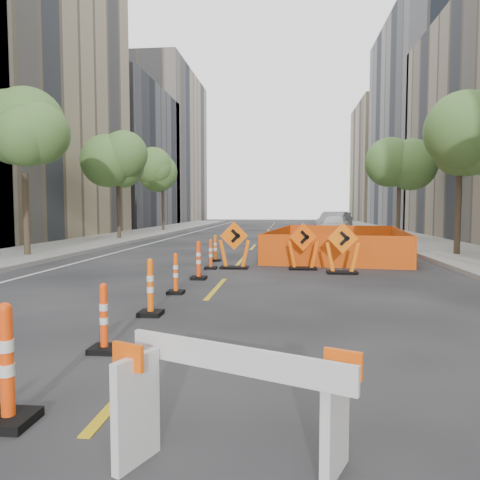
# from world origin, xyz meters

# --- Properties ---
(ground_plane) EXTENTS (140.00, 140.00, 0.00)m
(ground_plane) POSITION_xyz_m (0.00, 0.00, 0.00)
(ground_plane) COLOR black
(sidewalk_left) EXTENTS (4.00, 90.00, 0.15)m
(sidewalk_left) POSITION_xyz_m (-9.00, 12.00, 0.07)
(sidewalk_left) COLOR gray
(sidewalk_left) RESTS_ON ground
(sidewalk_right) EXTENTS (4.00, 90.00, 0.15)m
(sidewalk_right) POSITION_xyz_m (9.00, 12.00, 0.07)
(sidewalk_right) COLOR gray
(sidewalk_right) RESTS_ON ground
(bld_left_d) EXTENTS (12.00, 16.00, 14.00)m
(bld_left_d) POSITION_xyz_m (-17.00, 39.20, 7.00)
(bld_left_d) COLOR #4C4C51
(bld_left_d) RESTS_ON ground
(bld_left_e) EXTENTS (12.00, 20.00, 20.00)m
(bld_left_e) POSITION_xyz_m (-17.00, 55.60, 10.00)
(bld_left_e) COLOR gray
(bld_left_e) RESTS_ON ground
(bld_right_d) EXTENTS (12.00, 18.00, 20.00)m
(bld_right_d) POSITION_xyz_m (17.00, 40.20, 10.00)
(bld_right_d) COLOR gray
(bld_right_d) RESTS_ON ground
(bld_right_e) EXTENTS (12.00, 14.00, 16.00)m
(bld_right_e) POSITION_xyz_m (17.00, 58.60, 8.00)
(bld_right_e) COLOR tan
(bld_right_e) RESTS_ON ground
(tree_l_b) EXTENTS (2.80, 2.80, 5.95)m
(tree_l_b) POSITION_xyz_m (-8.40, 10.00, 4.53)
(tree_l_b) COLOR #382B1E
(tree_l_b) RESTS_ON ground
(tree_l_c) EXTENTS (2.80, 2.80, 5.95)m
(tree_l_c) POSITION_xyz_m (-8.40, 20.00, 4.53)
(tree_l_c) COLOR #382B1E
(tree_l_c) RESTS_ON ground
(tree_l_d) EXTENTS (2.80, 2.80, 5.95)m
(tree_l_d) POSITION_xyz_m (-8.40, 30.00, 4.53)
(tree_l_d) COLOR #382B1E
(tree_l_d) RESTS_ON ground
(tree_r_b) EXTENTS (2.80, 2.80, 5.95)m
(tree_r_b) POSITION_xyz_m (8.40, 12.00, 4.53)
(tree_r_b) COLOR #382B1E
(tree_r_b) RESTS_ON ground
(tree_r_c) EXTENTS (2.80, 2.80, 5.95)m
(tree_r_c) POSITION_xyz_m (8.40, 22.00, 4.53)
(tree_r_c) COLOR #382B1E
(tree_r_c) RESTS_ON ground
(channelizer_1) EXTENTS (0.45, 0.45, 1.13)m
(channelizer_1) POSITION_xyz_m (-0.80, -3.32, 0.57)
(channelizer_1) COLOR #F33F0A
(channelizer_1) RESTS_ON ground
(channelizer_2) EXTENTS (0.38, 0.38, 0.96)m
(channelizer_2) POSITION_xyz_m (-0.77, -1.14, 0.48)
(channelizer_2) COLOR #FA3F0A
(channelizer_2) RESTS_ON ground
(channelizer_3) EXTENTS (0.42, 0.42, 1.06)m
(channelizer_3) POSITION_xyz_m (-0.77, 1.04, 0.53)
(channelizer_3) COLOR #FF5E0A
(channelizer_3) RESTS_ON ground
(channelizer_4) EXTENTS (0.37, 0.37, 0.95)m
(channelizer_4) POSITION_xyz_m (-0.83, 3.22, 0.47)
(channelizer_4) COLOR #FF4B0A
(channelizer_4) RESTS_ON ground
(channelizer_5) EXTENTS (0.42, 0.42, 1.07)m
(channelizer_5) POSITION_xyz_m (-0.71, 5.39, 0.53)
(channelizer_5) COLOR #FF410A
(channelizer_5) RESTS_ON ground
(channelizer_6) EXTENTS (0.38, 0.38, 0.96)m
(channelizer_6) POSITION_xyz_m (-0.74, 7.57, 0.48)
(channelizer_6) COLOR #FF480A
(channelizer_6) RESTS_ON ground
(channelizer_7) EXTENTS (0.39, 0.39, 0.98)m
(channelizer_7) POSITION_xyz_m (-0.93, 9.75, 0.49)
(channelizer_7) COLOR orange
(channelizer_7) RESTS_ON ground
(chevron_sign_left) EXTENTS (1.17, 0.92, 1.53)m
(chevron_sign_left) POSITION_xyz_m (0.00, 7.76, 0.76)
(chevron_sign_left) COLOR #FE650A
(chevron_sign_left) RESTS_ON ground
(chevron_sign_center) EXTENTS (1.13, 0.86, 1.49)m
(chevron_sign_center) POSITION_xyz_m (2.22, 7.77, 0.75)
(chevron_sign_center) COLOR #FF590A
(chevron_sign_center) RESTS_ON ground
(chevron_sign_right) EXTENTS (1.08, 0.73, 1.52)m
(chevron_sign_right) POSITION_xyz_m (3.36, 6.94, 0.76)
(chevron_sign_right) COLOR orange
(chevron_sign_right) RESTS_ON ground
(safety_fence) EXTENTS (6.10, 9.18, 1.08)m
(safety_fence) POSITION_xyz_m (3.80, 12.57, 0.54)
(safety_fence) COLOR #F05C0C
(safety_fence) RESTS_ON ground
(barricade_board) EXTENTS (1.96, 1.27, 0.96)m
(barricade_board) POSITION_xyz_m (1.34, -3.83, 0.48)
(barricade_board) COLOR silver
(barricade_board) RESTS_ON ground
(parked_car_near) EXTENTS (2.71, 4.70, 1.50)m
(parked_car_near) POSITION_xyz_m (4.87, 24.77, 0.75)
(parked_car_near) COLOR silver
(parked_car_near) RESTS_ON ground
(parked_car_mid) EXTENTS (3.42, 5.31, 1.65)m
(parked_car_mid) POSITION_xyz_m (5.32, 30.08, 0.83)
(parked_car_mid) COLOR gray
(parked_car_mid) RESTS_ON ground
(parked_car_far) EXTENTS (4.04, 5.77, 1.55)m
(parked_car_far) POSITION_xyz_m (5.80, 35.87, 0.78)
(parked_car_far) COLOR black
(parked_car_far) RESTS_ON ground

